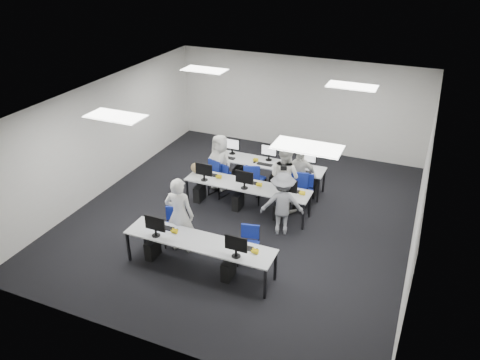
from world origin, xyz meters
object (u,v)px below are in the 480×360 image
at_px(chair_0, 175,233).
at_px(chair_5, 220,179).
at_px(student_1, 285,177).
at_px(photographer, 282,203).
at_px(chair_1, 248,252).
at_px(chair_6, 255,184).
at_px(chair_2, 219,186).
at_px(chair_4, 303,198).
at_px(desk_mid, 247,187).
at_px(student_2, 220,162).
at_px(chair_7, 299,192).
at_px(desk_front, 199,243).
at_px(student_0, 180,215).
at_px(chair_3, 251,191).
at_px(student_3, 299,176).

xyz_separation_m(chair_0, chair_5, (-0.16, 2.73, 0.02)).
xyz_separation_m(student_1, photographer, (0.31, -1.10, -0.09)).
xyz_separation_m(chair_1, chair_6, (-0.97, 2.89, 0.01)).
xyz_separation_m(chair_2, chair_4, (2.26, 0.21, 0.02)).
relative_size(desk_mid, chair_6, 3.76).
bearing_deg(chair_1, chair_5, 114.68).
relative_size(student_1, student_2, 1.11).
distance_m(chair_2, chair_7, 2.14).
xyz_separation_m(chair_0, chair_4, (2.23, 2.64, 0.01)).
bearing_deg(chair_7, desk_front, -117.11).
bearing_deg(chair_7, student_0, -130.91).
distance_m(chair_1, chair_4, 2.68).
distance_m(chair_4, chair_6, 1.43).
relative_size(chair_2, student_0, 0.47).
relative_size(chair_3, student_1, 0.53).
distance_m(chair_6, chair_7, 1.24).
relative_size(student_2, photographer, 1.01).
distance_m(chair_1, student_2, 3.43).
xyz_separation_m(desk_front, chair_0, (-0.97, 0.65, -0.41)).
distance_m(chair_6, student_0, 3.15).
distance_m(chair_0, student_0, 0.68).
bearing_deg(chair_4, photographer, -101.09).
distance_m(chair_0, chair_7, 3.51).
bearing_deg(student_0, chair_0, -38.53).
xyz_separation_m(desk_mid, chair_5, (-1.13, 0.78, -0.39)).
xyz_separation_m(chair_1, student_3, (0.23, 2.86, 0.50)).
distance_m(chair_7, student_0, 3.54).
bearing_deg(chair_3, student_1, -18.05).
bearing_deg(chair_5, chair_2, -48.04).
distance_m(desk_front, student_0, 0.90).
relative_size(chair_2, chair_6, 0.98).
relative_size(chair_2, chair_4, 0.93).
height_order(chair_7, student_1, student_1).
bearing_deg(chair_4, desk_mid, -156.01).
relative_size(student_0, student_2, 1.13).
bearing_deg(chair_5, chair_3, 3.37).
bearing_deg(chair_1, student_1, 79.67).
xyz_separation_m(chair_7, student_3, (-0.04, 0.02, 0.45)).
distance_m(student_1, photographer, 1.14).
xyz_separation_m(chair_3, student_0, (-0.64, -2.58, 0.59)).
relative_size(chair_5, student_2, 0.58).
distance_m(chair_2, chair_5, 0.34).
height_order(chair_0, chair_4, chair_4).
height_order(chair_7, photographer, photographer).
relative_size(chair_6, chair_7, 0.86).
bearing_deg(photographer, chair_2, -45.98).
bearing_deg(chair_2, student_2, 125.85).
height_order(desk_front, desk_mid, same).
distance_m(chair_6, student_2, 1.11).
distance_m(chair_6, student_3, 1.30).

